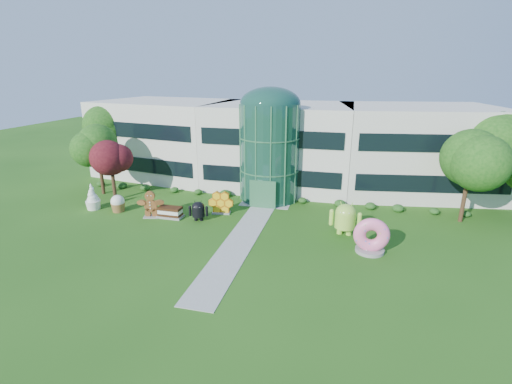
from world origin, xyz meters
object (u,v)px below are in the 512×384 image
(android_green, at_px, (345,217))
(donut, at_px, (371,235))
(android_black, at_px, (198,210))
(gingerbread, at_px, (151,204))

(android_green, bearing_deg, donut, -49.16)
(android_black, bearing_deg, android_green, -10.26)
(android_black, distance_m, gingerbread, 4.57)
(android_black, relative_size, donut, 0.76)
(gingerbread, bearing_deg, android_black, -10.95)
(android_black, height_order, gingerbread, gingerbread)
(donut, relative_size, gingerbread, 1.01)
(donut, bearing_deg, gingerbread, 171.35)
(donut, distance_m, gingerbread, 19.43)
(android_green, xyz_separation_m, donut, (1.93, -2.73, -0.16))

